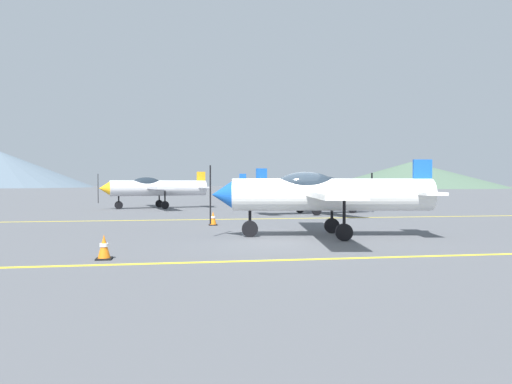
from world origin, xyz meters
The scene contains 10 objects.
ground_plane centered at (0.00, 0.00, 0.00)m, with size 400.00×400.00×0.00m, color #54565B.
apron_line_near centered at (0.00, -4.08, 0.01)m, with size 80.00×0.16×0.01m, color yellow.
apron_line_far centered at (0.00, 7.75, 0.01)m, with size 80.00×0.16×0.01m, color yellow.
airplane_near centered at (1.18, 0.13, 1.45)m, with size 7.52×8.62×2.58m.
airplane_mid centered at (4.02, 10.68, 1.45)m, with size 7.53×8.60×2.58m.
airplane_far centered at (-5.43, 17.84, 1.45)m, with size 7.54×8.57×2.58m.
airplane_back centered at (4.97, 25.13, 1.45)m, with size 7.53×8.61×2.58m.
traffic_cone_front centered at (-2.19, 4.79, 0.29)m, with size 0.36×0.36×0.59m.
traffic_cone_side centered at (-5.24, -3.32, 0.29)m, with size 0.36×0.36×0.59m.
hill_centerleft centered at (69.82, 124.87, 4.24)m, with size 59.69×59.69×8.48m, color #4C6651.
Camera 1 is at (-3.34, -14.39, 1.82)m, focal length 31.84 mm.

